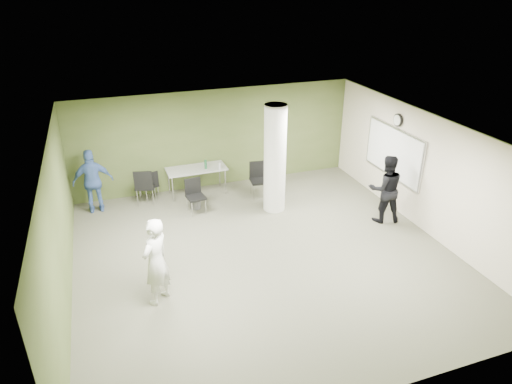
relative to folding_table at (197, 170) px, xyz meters
name	(u,v)px	position (x,y,z in m)	size (l,w,h in m)	color
floor	(265,255)	(0.69, -3.54, -0.73)	(8.00, 8.00, 0.00)	#505140
ceiling	(266,134)	(0.69, -3.54, 2.07)	(8.00, 8.00, 0.00)	white
wall_back	(216,139)	(0.69, 0.46, 0.67)	(8.00, 0.02, 2.80)	#485829
wall_left	(59,231)	(-3.31, -3.54, 0.67)	(0.02, 8.00, 2.80)	#485829
wall_right_cream	(426,173)	(4.69, -3.54, 0.67)	(0.02, 8.00, 2.80)	beige
column	(275,159)	(1.69, -1.54, 0.67)	(0.56, 0.56, 2.80)	silver
whiteboard	(393,152)	(4.61, -2.34, 0.77)	(0.05, 2.30, 1.30)	silver
wall_clock	(398,120)	(4.62, -2.34, 1.62)	(0.06, 0.32, 0.32)	black
folding_table	(197,170)	(0.00, 0.00, 0.00)	(1.65, 0.74, 1.03)	#999993
wastebasket	(195,203)	(-0.26, -0.84, -0.57)	(0.27, 0.27, 0.31)	#4C4C4C
chair_back_left	(144,184)	(-1.45, -0.16, -0.14)	(0.61, 0.61, 1.00)	black
chair_back_right	(150,184)	(-1.30, 0.03, -0.23)	(0.55, 0.55, 0.85)	black
chair_table_left	(195,193)	(-0.29, -1.00, -0.21)	(0.50, 0.50, 0.90)	black
chair_table_right	(259,176)	(1.58, -0.64, -0.16)	(0.53, 0.53, 0.96)	black
woman_white	(156,262)	(-1.72, -4.32, 0.15)	(0.64, 0.42, 1.75)	silver
man_black	(386,189)	(4.02, -3.02, 0.14)	(0.84, 0.66, 1.73)	black
man_blue	(93,181)	(-2.71, -0.14, 0.12)	(0.99, 0.41, 1.69)	#4566AC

